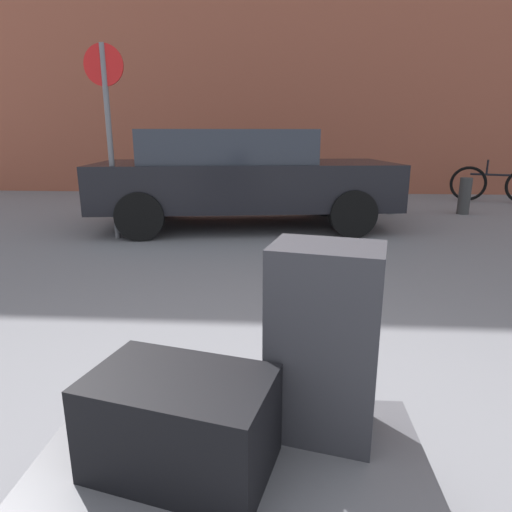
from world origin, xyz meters
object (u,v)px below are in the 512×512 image
object	(u,v)px
bicycle_leaning	(496,184)
no_parking_sign	(108,123)
suitcase_charcoal_front_right	(324,342)
duffel_bag_black_rear_left	(181,422)
bollard_kerb_near	(390,195)
bollard_kerb_mid	(465,196)
luggage_cart	(232,479)
parked_car	(241,176)

from	to	relation	value
bicycle_leaning	no_parking_sign	world-z (taller)	no_parking_sign
suitcase_charcoal_front_right	duffel_bag_black_rear_left	xyz separation A→B (m)	(-0.44, -0.21, -0.18)
suitcase_charcoal_front_right	bollard_kerb_near	xyz separation A→B (m)	(1.72, 6.61, -0.36)
bicycle_leaning	bollard_kerb_mid	distance (m)	1.93
luggage_cart	bollard_kerb_mid	distance (m)	7.54
bollard_kerb_near	no_parking_sign	size ratio (longest dim) A/B	0.26
suitcase_charcoal_front_right	parked_car	bearing A→B (deg)	111.93
luggage_cart	bicycle_leaning	bearing A→B (deg)	61.59
duffel_bag_black_rear_left	bollard_kerb_near	size ratio (longest dim) A/B	0.87
duffel_bag_black_rear_left	parked_car	distance (m)	5.52
suitcase_charcoal_front_right	bollard_kerb_near	bearing A→B (deg)	88.75
suitcase_charcoal_front_right	bollard_kerb_near	distance (m)	6.84
duffel_bag_black_rear_left	no_parking_sign	world-z (taller)	no_parking_sign
duffel_bag_black_rear_left	bollard_kerb_near	xyz separation A→B (m)	(2.16, 6.82, -0.18)
luggage_cart	bollard_kerb_near	size ratio (longest dim) A/B	1.98
bicycle_leaning	parked_car	bearing A→B (deg)	-150.49
parked_car	bollard_kerb_near	world-z (taller)	parked_car
luggage_cart	bollard_kerb_mid	world-z (taller)	bollard_kerb_mid
luggage_cart	suitcase_charcoal_front_right	xyz separation A→B (m)	(0.29, 0.18, 0.41)
duffel_bag_black_rear_left	parked_car	world-z (taller)	parked_car
luggage_cart	bicycle_leaning	size ratio (longest dim) A/B	0.76
suitcase_charcoal_front_right	bollard_kerb_mid	size ratio (longest dim) A/B	1.05
luggage_cart	bicycle_leaning	distance (m)	9.43
bicycle_leaning	no_parking_sign	bearing A→B (deg)	-150.23
parked_car	no_parking_sign	size ratio (longest dim) A/B	1.86
bicycle_leaning	bollard_kerb_near	xyz separation A→B (m)	(-2.48, -1.51, -0.06)
parked_car	bicycle_leaning	distance (m)	5.75
parked_car	no_parking_sign	distance (m)	1.98
no_parking_sign	luggage_cart	bearing A→B (deg)	-65.22
luggage_cart	bollard_kerb_mid	bearing A→B (deg)	64.13
luggage_cart	bicycle_leaning	world-z (taller)	bicycle_leaning
parked_car	bollard_kerb_mid	xyz separation A→B (m)	(3.80, 1.32, -0.44)
bollard_kerb_near	no_parking_sign	distance (m)	4.83
luggage_cart	bollard_kerb_mid	xyz separation A→B (m)	(3.29, 6.79, 0.05)
bollard_kerb_mid	bicycle_leaning	bearing A→B (deg)	51.60
parked_car	bicycle_leaning	size ratio (longest dim) A/B	2.74
suitcase_charcoal_front_right	no_parking_sign	distance (m)	5.03
duffel_bag_black_rear_left	bollard_kerb_mid	bearing A→B (deg)	77.21
suitcase_charcoal_front_right	bicycle_leaning	bearing A→B (deg)	75.99
luggage_cart	suitcase_charcoal_front_right	world-z (taller)	suitcase_charcoal_front_right
suitcase_charcoal_front_right	bollard_kerb_mid	distance (m)	7.26
bollard_kerb_mid	bollard_kerb_near	bearing A→B (deg)	180.00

